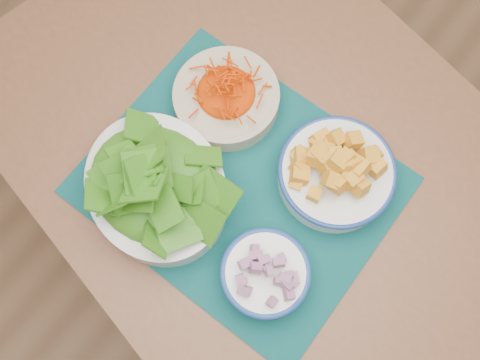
{
  "coord_description": "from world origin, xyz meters",
  "views": [
    {
      "loc": [
        0.04,
        0.03,
        1.72
      ],
      "look_at": [
        -0.13,
        0.26,
        0.78
      ],
      "focal_mm": 40.0,
      "sensor_mm": 36.0,
      "label": 1
    }
  ],
  "objects_px": {
    "squash_bowl": "(337,171)",
    "lettuce_bowl": "(155,183)",
    "placemat": "(240,185)",
    "carrot_bowl": "(226,96)",
    "onion_bowl": "(265,273)",
    "table": "(273,179)"
  },
  "relations": [
    {
      "from": "placemat",
      "to": "carrot_bowl",
      "type": "xyz_separation_m",
      "value": [
        -0.12,
        0.12,
        0.04
      ]
    },
    {
      "from": "placemat",
      "to": "carrot_bowl",
      "type": "relative_size",
      "value": 2.18
    },
    {
      "from": "squash_bowl",
      "to": "lettuce_bowl",
      "type": "relative_size",
      "value": 0.7
    },
    {
      "from": "placemat",
      "to": "lettuce_bowl",
      "type": "bearing_deg",
      "value": -136.16
    },
    {
      "from": "table",
      "to": "carrot_bowl",
      "type": "height_order",
      "value": "carrot_bowl"
    },
    {
      "from": "lettuce_bowl",
      "to": "onion_bowl",
      "type": "distance_m",
      "value": 0.25
    },
    {
      "from": "squash_bowl",
      "to": "lettuce_bowl",
      "type": "height_order",
      "value": "lettuce_bowl"
    },
    {
      "from": "placemat",
      "to": "lettuce_bowl",
      "type": "xyz_separation_m",
      "value": [
        -0.11,
        -0.11,
        0.07
      ]
    },
    {
      "from": "placemat",
      "to": "carrot_bowl",
      "type": "bearing_deg",
      "value": 136.08
    },
    {
      "from": "onion_bowl",
      "to": "carrot_bowl",
      "type": "bearing_deg",
      "value": 139.35
    },
    {
      "from": "placemat",
      "to": "onion_bowl",
      "type": "relative_size",
      "value": 2.74
    },
    {
      "from": "table",
      "to": "carrot_bowl",
      "type": "xyz_separation_m",
      "value": [
        -0.15,
        0.04,
        0.14
      ]
    },
    {
      "from": "squash_bowl",
      "to": "placemat",
      "type": "bearing_deg",
      "value": -138.7
    },
    {
      "from": "carrot_bowl",
      "to": "onion_bowl",
      "type": "bearing_deg",
      "value": -40.65
    },
    {
      "from": "carrot_bowl",
      "to": "lettuce_bowl",
      "type": "xyz_separation_m",
      "value": [
        0.01,
        -0.22,
        0.03
      ]
    },
    {
      "from": "placemat",
      "to": "squash_bowl",
      "type": "distance_m",
      "value": 0.18
    },
    {
      "from": "table",
      "to": "lettuce_bowl",
      "type": "bearing_deg",
      "value": -115.16
    },
    {
      "from": "onion_bowl",
      "to": "placemat",
      "type": "bearing_deg",
      "value": 141.99
    },
    {
      "from": "table",
      "to": "squash_bowl",
      "type": "bearing_deg",
      "value": 33.12
    },
    {
      "from": "placemat",
      "to": "onion_bowl",
      "type": "distance_m",
      "value": 0.18
    },
    {
      "from": "squash_bowl",
      "to": "onion_bowl",
      "type": "distance_m",
      "value": 0.22
    },
    {
      "from": "carrot_bowl",
      "to": "squash_bowl",
      "type": "bearing_deg",
      "value": 0.0
    }
  ]
}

